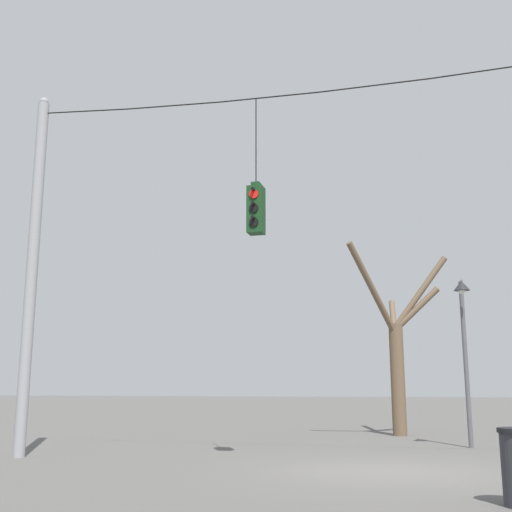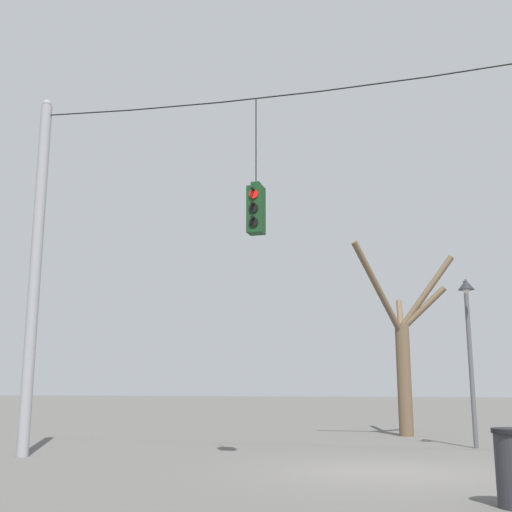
% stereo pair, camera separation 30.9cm
% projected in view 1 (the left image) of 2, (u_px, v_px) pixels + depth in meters
% --- Properties ---
extents(ground_plane, '(200.00, 200.00, 0.00)m').
position_uv_depth(ground_plane, '(389.00, 471.00, 11.86)').
color(ground_plane, '#565451').
extents(utility_pole_left, '(0.27, 0.27, 8.58)m').
position_uv_depth(utility_pole_left, '(32.00, 268.00, 15.06)').
color(utility_pole_left, gray).
rests_on(utility_pole_left, ground_plane).
extents(span_wire, '(16.19, 0.03, 0.37)m').
position_uv_depth(span_wire, '(374.00, 80.00, 13.67)').
color(span_wire, black).
extents(traffic_light_near_right_pole, '(0.34, 0.46, 3.11)m').
position_uv_depth(traffic_light_near_right_pole, '(256.00, 209.00, 13.82)').
color(traffic_light_near_right_pole, '#143819').
extents(street_lamp, '(0.42, 0.74, 4.33)m').
position_uv_depth(street_lamp, '(464.00, 327.00, 16.91)').
color(street_lamp, '#515156').
rests_on(street_lamp, ground_plane).
extents(bare_tree, '(3.18, 4.63, 6.11)m').
position_uv_depth(bare_tree, '(398.00, 349.00, 21.21)').
color(bare_tree, brown).
rests_on(bare_tree, ground_plane).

